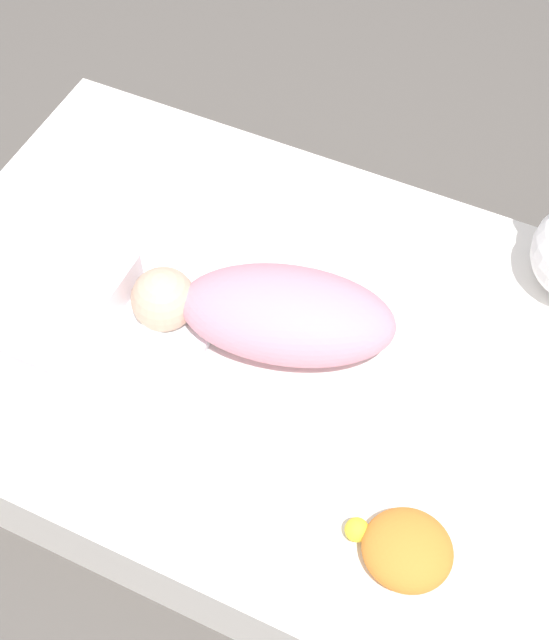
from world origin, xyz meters
TOP-DOWN VIEW (x-y plane):
  - ground_plane at (0.00, 0.00)m, footprint 12.00×12.00m
  - bed_mattress at (0.00, 0.00)m, footprint 1.36×0.94m
  - burp_cloth at (0.19, -0.01)m, footprint 0.23×0.18m
  - swaddled_baby at (-0.01, -0.01)m, footprint 0.49×0.29m
  - pillow at (0.43, 0.13)m, footprint 0.36×0.28m
  - turtle_plush at (-0.38, 0.28)m, footprint 0.17×0.14m

SIDE VIEW (x-z plane):
  - ground_plane at x=0.00m, z-range 0.00..0.00m
  - bed_mattress at x=0.00m, z-range 0.00..0.19m
  - burp_cloth at x=0.19m, z-range 0.19..0.21m
  - turtle_plush at x=-0.38m, z-range 0.18..0.25m
  - pillow at x=0.43m, z-range 0.19..0.28m
  - swaddled_baby at x=-0.01m, z-range 0.18..0.32m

